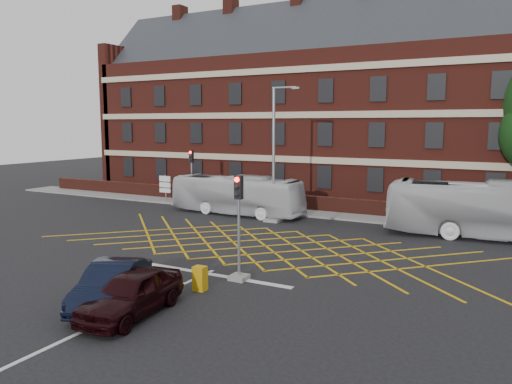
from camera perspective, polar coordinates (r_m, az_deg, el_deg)
The scene contains 16 objects.
ground at distance 24.37m, azimuth -1.07°, elevation -7.18°, with size 120.00×120.00×0.00m, color black.
victorian_building at distance 44.03m, azimuth 13.53°, elevation 9.58°, with size 51.00×12.17×20.40m.
boundary_wall at distance 35.92m, azimuth 9.12°, elevation -1.52°, with size 56.00×0.50×1.10m, color #4B1C14.
far_pavement at distance 35.07m, azimuth 8.56°, elevation -2.54°, with size 60.00×3.00×0.12m, color slate.
box_junction_hatching at distance 26.08m, azimuth 1.09°, elevation -6.17°, with size 11.50×0.12×0.02m, color #CC990C.
stop_line at distance 21.50m, azimuth -5.69°, elevation -9.25°, with size 8.00×0.30×0.02m, color silver.
centre_line at distance 16.82m, azimuth -18.53°, elevation -14.56°, with size 0.15×14.00×0.02m, color silver.
bus_left at distance 34.88m, azimuth -2.25°, elevation -0.34°, with size 2.30×9.81×2.73m, color silver.
bus_right at distance 30.32m, azimuth 25.64°, elevation -1.88°, with size 2.70×11.55×3.22m, color silver.
car_navy at distance 18.46m, azimuth -16.15°, elevation -10.05°, with size 1.56×4.48×1.47m, color black.
car_maroon at distance 17.32m, azimuth -14.04°, elevation -11.15°, with size 1.75×4.36×1.48m, color black.
traffic_light_near at distance 20.14m, azimuth -1.97°, elevation -5.21°, with size 0.70×0.70×4.27m.
traffic_light_far at distance 39.07m, azimuth -7.36°, elevation 1.06°, with size 0.70×0.70×4.27m.
street_lamp at distance 32.06m, azimuth 2.13°, elevation 1.76°, with size 2.25×1.00×8.60m.
direction_signs at distance 41.04m, azimuth -10.35°, elevation 0.78°, with size 1.10×0.16×2.20m.
utility_cabinet at distance 19.35m, azimuth -6.43°, elevation -9.79°, with size 0.48×0.39×0.94m, color #C78E0B.
Camera 1 is at (11.52, -20.53, 6.29)m, focal length 35.00 mm.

